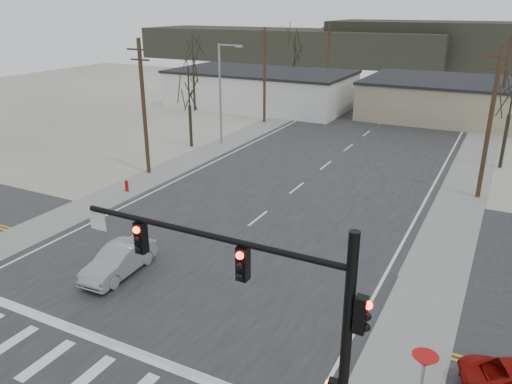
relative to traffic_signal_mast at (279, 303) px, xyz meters
The scene contains 23 objects.
ground 11.07m from the traffic_signal_mast, 141.84° to the left, with size 140.00×140.00×0.00m, color silver.
main_road 23.10m from the traffic_signal_mast, 110.42° to the left, with size 18.00×110.00×0.05m, color #232325.
cross_road 11.07m from the traffic_signal_mast, 141.84° to the left, with size 90.00×10.00×0.04m, color #232325.
sidewalk_left 32.41m from the traffic_signal_mast, 125.21° to the left, with size 3.00×90.00×0.06m, color gray.
sidewalk_right 26.75m from the traffic_signal_mast, 84.10° to the left, with size 3.00×90.00×0.06m, color gray.
traffic_signal_mast is the anchor object (origin of this frame).
fire_hydrant 23.39m from the traffic_signal_mast, 141.87° to the left, with size 0.24×0.24×0.87m.
yield_sign 5.21m from the traffic_signal_mast, 36.85° to the left, with size 0.80×0.80×2.35m.
building_left_far 52.07m from the traffic_signal_mast, 117.34° to the left, with size 22.30×12.30×4.50m.
building_right_far 50.31m from the traffic_signal_mast, 87.60° to the left, with size 26.30×14.30×4.30m.
upole_left_b 26.60m from the traffic_signal_mast, 136.81° to the left, with size 2.20×0.30×10.00m.
upole_left_c 42.85m from the traffic_signal_mast, 116.91° to the left, with size 2.20×0.30×10.00m.
upole_left_d 61.35m from the traffic_signal_mast, 108.43° to the left, with size 2.20×0.30×10.00m.
upole_right_a 24.48m from the traffic_signal_mast, 81.52° to the left, with size 2.20×0.30×10.00m.
upole_right_b 46.35m from the traffic_signal_mast, 85.54° to the left, with size 2.20×0.30×10.00m.
streetlight_main 33.84m from the traffic_signal_mast, 123.54° to the left, with size 2.40×0.25×9.00m.
tree_left_near 33.52m from the traffic_signal_mast, 128.57° to the left, with size 3.30×3.30×7.35m.
tree_left_far 56.63m from the traffic_signal_mast, 112.75° to the left, with size 3.96×3.96×8.82m.
tree_left_mid 50.12m from the traffic_signal_mast, 126.63° to the left, with size 3.96×3.96×8.82m.
hill_left 107.17m from the traffic_signal_mast, 113.59° to the left, with size 70.00×18.00×7.00m, color #333026.
sedan_crossing 12.62m from the traffic_signal_mast, 153.93° to the left, with size 1.49×4.28×1.41m, color gray.
car_far_a 51.68m from the traffic_signal_mast, 95.21° to the left, with size 2.20×5.41×1.57m, color black.
car_far_b 63.84m from the traffic_signal_mast, 100.76° to the left, with size 1.79×4.46×1.52m, color black.
Camera 1 is at (12.60, -16.66, 12.16)m, focal length 35.00 mm.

